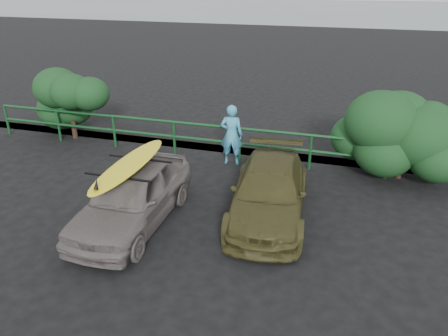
# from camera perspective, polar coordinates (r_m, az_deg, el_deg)

# --- Properties ---
(ground) EXTENTS (80.00, 80.00, 0.00)m
(ground) POSITION_cam_1_polar(r_m,az_deg,el_deg) (8.90, -12.87, -10.72)
(ground) COLOR black
(ocean) EXTENTS (200.00, 200.00, 0.00)m
(ocean) POSITION_cam_1_polar(r_m,az_deg,el_deg) (66.54, 13.99, 19.27)
(ocean) COLOR slate
(ocean) RESTS_ON ground
(guardrail) EXTENTS (14.00, 0.08, 1.04)m
(guardrail) POSITION_cam_1_polar(r_m,az_deg,el_deg) (12.71, -2.34, 3.55)
(guardrail) COLOR #13451F
(guardrail) RESTS_ON ground
(shrub_left) EXTENTS (3.20, 2.40, 1.99)m
(shrub_left) POSITION_cam_1_polar(r_m,az_deg,el_deg) (15.07, -19.57, 7.40)
(shrub_left) COLOR #163E1B
(shrub_left) RESTS_ON ground
(shrub_right) EXTENTS (3.20, 2.40, 2.12)m
(shrub_right) POSITION_cam_1_polar(r_m,az_deg,el_deg) (12.44, 20.85, 4.10)
(shrub_right) COLOR #163E1B
(shrub_right) RESTS_ON ground
(sedan) EXTENTS (1.55, 3.81, 1.30)m
(sedan) POSITION_cam_1_polar(r_m,az_deg,el_deg) (9.50, -11.89, -3.64)
(sedan) COLOR #635B58
(sedan) RESTS_ON ground
(olive_vehicle) EXTENTS (2.02, 4.11, 1.15)m
(olive_vehicle) POSITION_cam_1_polar(r_m,az_deg,el_deg) (9.70, 5.90, -3.08)
(olive_vehicle) COLOR #3E3C1B
(olive_vehicle) RESTS_ON ground
(man) EXTENTS (0.67, 0.47, 1.73)m
(man) POSITION_cam_1_polar(r_m,az_deg,el_deg) (12.18, 0.98, 4.35)
(man) COLOR teal
(man) RESTS_ON ground
(roof_rack) EXTENTS (1.47, 1.03, 0.05)m
(roof_rack) POSITION_cam_1_polar(r_m,az_deg,el_deg) (9.21, -12.25, 0.06)
(roof_rack) COLOR black
(roof_rack) RESTS_ON sedan
(surfboard) EXTENTS (0.64, 3.00, 0.09)m
(surfboard) POSITION_cam_1_polar(r_m,az_deg,el_deg) (9.19, -12.29, 0.45)
(surfboard) COLOR yellow
(surfboard) RESTS_ON roof_rack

